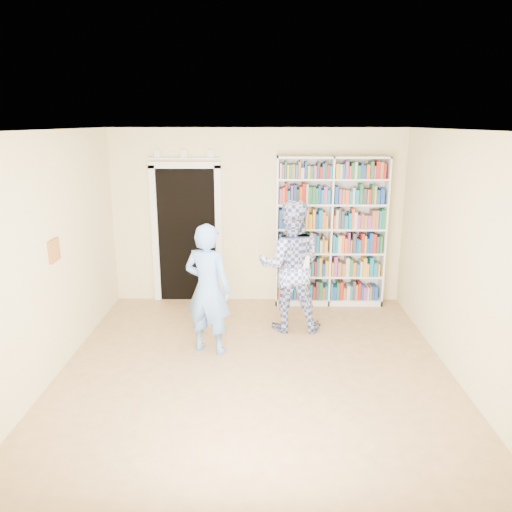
% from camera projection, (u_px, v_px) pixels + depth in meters
% --- Properties ---
extents(floor, '(5.00, 5.00, 0.00)m').
position_uv_depth(floor, '(255.00, 374.00, 5.67)').
color(floor, '#967048').
rests_on(floor, ground).
extents(ceiling, '(5.00, 5.00, 0.00)m').
position_uv_depth(ceiling, '(255.00, 130.00, 4.97)').
color(ceiling, white).
rests_on(ceiling, wall_back).
extents(wall_back, '(4.50, 0.00, 4.50)m').
position_uv_depth(wall_back, '(257.00, 217.00, 7.73)').
color(wall_back, beige).
rests_on(wall_back, floor).
extents(wall_left, '(0.00, 5.00, 5.00)m').
position_uv_depth(wall_left, '(45.00, 260.00, 5.35)').
color(wall_left, beige).
rests_on(wall_left, floor).
extents(wall_right, '(0.00, 5.00, 5.00)m').
position_uv_depth(wall_right, '(466.00, 261.00, 5.29)').
color(wall_right, beige).
rests_on(wall_right, floor).
extents(bookshelf, '(1.67, 0.31, 2.29)m').
position_uv_depth(bookshelf, '(330.00, 232.00, 7.62)').
color(bookshelf, white).
rests_on(bookshelf, floor).
extents(doorway, '(1.10, 0.08, 2.43)m').
position_uv_depth(doorway, '(187.00, 228.00, 7.77)').
color(doorway, black).
rests_on(doorway, floor).
extents(wall_art, '(0.03, 0.25, 0.25)m').
position_uv_depth(wall_art, '(54.00, 250.00, 5.53)').
color(wall_art, brown).
rests_on(wall_art, wall_left).
extents(man_blue, '(0.69, 0.57, 1.63)m').
position_uv_depth(man_blue, '(208.00, 289.00, 6.05)').
color(man_blue, '#6594E0').
rests_on(man_blue, floor).
extents(man_plaid, '(0.90, 0.71, 1.79)m').
position_uv_depth(man_plaid, '(290.00, 266.00, 6.73)').
color(man_plaid, '#344A9E').
rests_on(man_plaid, floor).
extents(paper_sheet, '(0.19, 0.07, 0.28)m').
position_uv_depth(paper_sheet, '(302.00, 267.00, 6.51)').
color(paper_sheet, white).
rests_on(paper_sheet, man_plaid).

